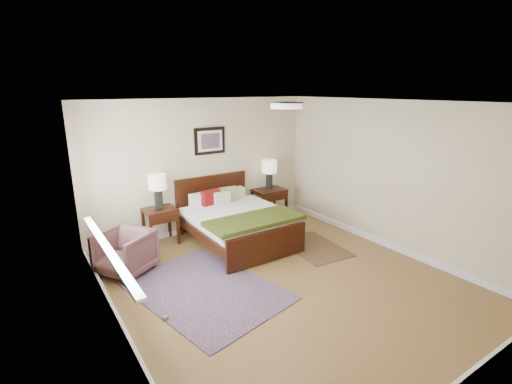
# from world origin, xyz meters

# --- Properties ---
(floor) EXTENTS (5.00, 5.00, 0.00)m
(floor) POSITION_xyz_m (0.00, 0.00, 0.00)
(floor) COLOR brown
(floor) RESTS_ON ground
(back_wall) EXTENTS (4.50, 0.04, 2.50)m
(back_wall) POSITION_xyz_m (0.00, 2.50, 1.25)
(back_wall) COLOR beige
(back_wall) RESTS_ON ground
(front_wall) EXTENTS (4.50, 0.04, 2.50)m
(front_wall) POSITION_xyz_m (0.00, -2.50, 1.25)
(front_wall) COLOR beige
(front_wall) RESTS_ON ground
(left_wall) EXTENTS (0.04, 5.00, 2.50)m
(left_wall) POSITION_xyz_m (-2.25, 0.00, 1.25)
(left_wall) COLOR beige
(left_wall) RESTS_ON ground
(right_wall) EXTENTS (0.04, 5.00, 2.50)m
(right_wall) POSITION_xyz_m (2.25, 0.00, 1.25)
(right_wall) COLOR beige
(right_wall) RESTS_ON ground
(ceiling) EXTENTS (4.50, 5.00, 0.02)m
(ceiling) POSITION_xyz_m (0.00, 0.00, 2.50)
(ceiling) COLOR white
(ceiling) RESTS_ON back_wall
(window) EXTENTS (0.11, 2.72, 1.32)m
(window) POSITION_xyz_m (-2.20, 0.70, 1.38)
(window) COLOR silver
(window) RESTS_ON left_wall
(door) EXTENTS (0.06, 1.00, 2.18)m
(door) POSITION_xyz_m (-2.23, -1.75, 1.07)
(door) COLOR silver
(door) RESTS_ON ground
(ceil_fixture) EXTENTS (0.44, 0.44, 0.08)m
(ceil_fixture) POSITION_xyz_m (0.00, 0.00, 2.47)
(ceil_fixture) COLOR white
(ceil_fixture) RESTS_ON ceiling
(bed) EXTENTS (1.61, 1.93, 1.04)m
(bed) POSITION_xyz_m (0.14, 1.55, 0.48)
(bed) COLOR black
(bed) RESTS_ON ground
(wall_art) EXTENTS (0.62, 0.05, 0.50)m
(wall_art) POSITION_xyz_m (0.14, 2.47, 1.72)
(wall_art) COLOR black
(wall_art) RESTS_ON back_wall
(nightstand_left) EXTENTS (0.54, 0.49, 0.64)m
(nightstand_left) POSITION_xyz_m (-0.98, 2.25, 0.52)
(nightstand_left) COLOR black
(nightstand_left) RESTS_ON ground
(nightstand_right) EXTENTS (0.64, 0.48, 0.64)m
(nightstand_right) POSITION_xyz_m (1.38, 2.26, 0.39)
(nightstand_right) COLOR black
(nightstand_right) RESTS_ON ground
(lamp_left) EXTENTS (0.31, 0.31, 0.61)m
(lamp_left) POSITION_xyz_m (-0.98, 2.27, 1.06)
(lamp_left) COLOR black
(lamp_left) RESTS_ON nightstand_left
(lamp_right) EXTENTS (0.31, 0.31, 0.61)m
(lamp_right) POSITION_xyz_m (1.38, 2.27, 1.06)
(lamp_right) COLOR black
(lamp_right) RESTS_ON nightstand_right
(armchair) EXTENTS (0.98, 0.97, 0.65)m
(armchair) POSITION_xyz_m (-1.80, 1.50, 0.33)
(armchair) COLOR brown
(armchair) RESTS_ON ground
(rug_persian) EXTENTS (1.97, 2.46, 0.01)m
(rug_persian) POSITION_xyz_m (-1.06, 0.39, 0.01)
(rug_persian) COLOR #0E1046
(rug_persian) RESTS_ON ground
(rug_navy) EXTENTS (0.95, 1.31, 0.01)m
(rug_navy) POSITION_xyz_m (1.16, 0.61, 0.01)
(rug_navy) COLOR black
(rug_navy) RESTS_ON ground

